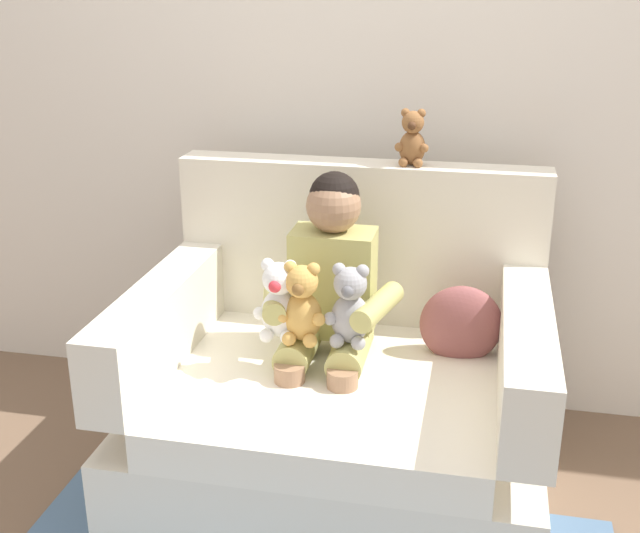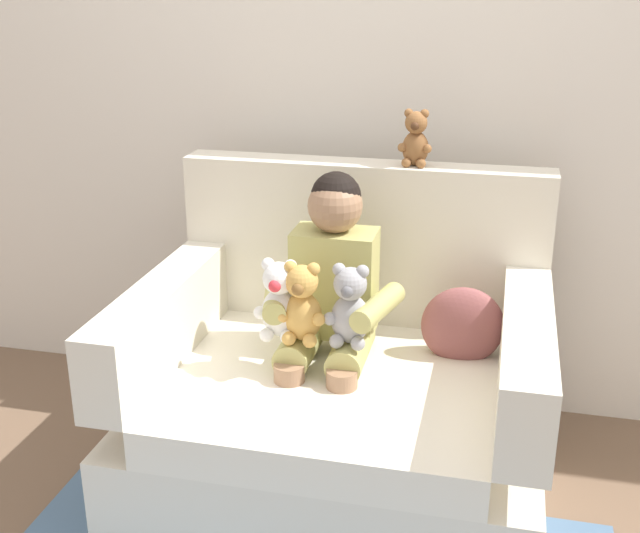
# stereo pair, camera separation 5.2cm
# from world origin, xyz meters

# --- Properties ---
(ground_plane) EXTENTS (8.00, 8.00, 0.00)m
(ground_plane) POSITION_xyz_m (0.00, 0.00, 0.00)
(ground_plane) COLOR brown
(back_wall) EXTENTS (6.00, 0.10, 2.60)m
(back_wall) POSITION_xyz_m (0.00, 0.70, 1.30)
(back_wall) COLOR silver
(back_wall) RESTS_ON ground
(armchair) EXTENTS (1.24, 0.97, 0.98)m
(armchair) POSITION_xyz_m (0.00, 0.05, 0.31)
(armchair) COLOR silver
(armchair) RESTS_ON ground
(seated_child) EXTENTS (0.45, 0.39, 0.82)m
(seated_child) POSITION_xyz_m (-0.05, 0.08, 0.64)
(seated_child) COLOR tan
(seated_child) RESTS_ON armchair
(plush_honey) EXTENTS (0.15, 0.12, 0.25)m
(plush_honey) POSITION_xyz_m (-0.10, -0.05, 0.65)
(plush_honey) COLOR gold
(plush_honey) RESTS_ON armchair
(plush_white) EXTENTS (0.15, 0.12, 0.25)m
(plush_white) POSITION_xyz_m (-0.17, -0.04, 0.65)
(plush_white) COLOR white
(plush_white) RESTS_ON armchair
(plush_grey) EXTENTS (0.15, 0.12, 0.25)m
(plush_grey) POSITION_xyz_m (0.04, -0.04, 0.65)
(plush_grey) COLOR #9E9EA3
(plush_grey) RESTS_ON armchair
(plush_brown_on_backrest) EXTENTS (0.11, 0.09, 0.19)m
(plush_brown_on_backrest) POSITION_xyz_m (0.16, 0.41, 1.06)
(plush_brown_on_backrest) COLOR brown
(plush_brown_on_backrest) RESTS_ON armchair
(throw_pillow) EXTENTS (0.27, 0.14, 0.26)m
(throw_pillow) POSITION_xyz_m (0.36, 0.18, 0.53)
(throw_pillow) COLOR #8C4C4C
(throw_pillow) RESTS_ON armchair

